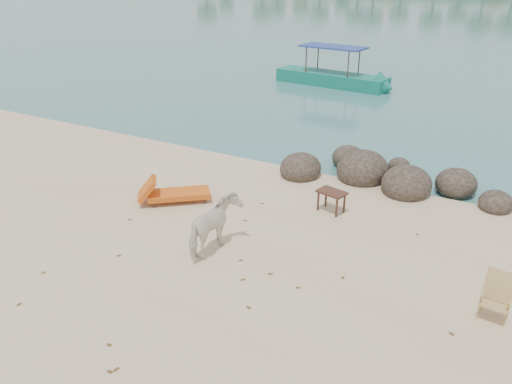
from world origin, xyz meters
TOP-DOWN VIEW (x-y plane):
  - boulders at (1.32, 6.22)m, footprint 6.45×2.95m
  - cow at (-0.77, 0.63)m, footprint 0.71×1.50m
  - side_table at (0.77, 3.73)m, footprint 0.80×0.61m
  - lounge_chair at (-3.04, 2.33)m, footprint 2.05×1.86m
  - deck_chair at (4.88, 1.14)m, footprint 0.59×0.64m
  - boat_near at (-4.66, 17.82)m, footprint 6.87×2.22m
  - dead_leaves at (-0.16, -0.14)m, footprint 7.93×6.90m

SIDE VIEW (x-z plane):
  - dead_leaves at x=-0.16m, z-range 0.01..0.01m
  - boulders at x=1.32m, z-range -0.34..0.79m
  - side_table at x=0.77m, z-range 0.00..0.57m
  - lounge_chair at x=-3.04m, z-range 0.00..0.62m
  - deck_chair at x=4.88m, z-range 0.00..0.83m
  - cow at x=-0.77m, z-range 0.00..1.25m
  - boat_near at x=-4.66m, z-range 0.00..3.28m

